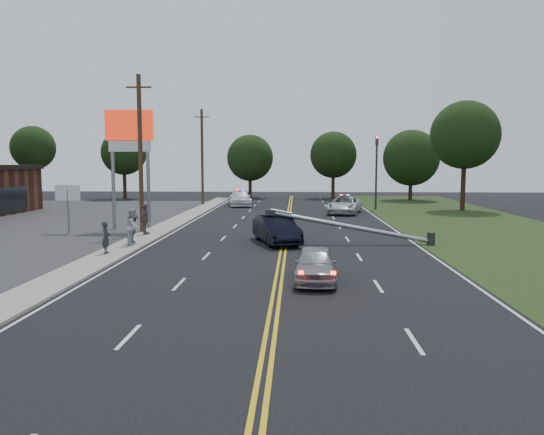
{
  "coord_description": "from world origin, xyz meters",
  "views": [
    {
      "loc": [
        0.68,
        -21.27,
        4.56
      ],
      "look_at": [
        -0.59,
        5.93,
        1.7
      ],
      "focal_mm": 35.0,
      "sensor_mm": 36.0,
      "label": 1
    }
  ],
  "objects_px": {
    "fallen_streetlight": "(360,228)",
    "bystander_b": "(133,227)",
    "bystander_c": "(134,228)",
    "traffic_signal": "(376,166)",
    "utility_pole_mid": "(140,154)",
    "crashed_sedan": "(276,229)",
    "bystander_a": "(106,237)",
    "pylon_sign": "(130,140)",
    "utility_pole_far": "(202,157)",
    "emergency_b": "(240,198)",
    "waiting_sedan": "(315,264)",
    "bystander_d": "(145,219)",
    "emergency_a": "(344,205)",
    "small_sign": "(68,197)"
  },
  "relations": [
    {
      "from": "utility_pole_mid",
      "to": "traffic_signal",
      "type": "bearing_deg",
      "value": 45.8
    },
    {
      "from": "crashed_sedan",
      "to": "waiting_sedan",
      "type": "height_order",
      "value": "crashed_sedan"
    },
    {
      "from": "traffic_signal",
      "to": "waiting_sedan",
      "type": "relative_size",
      "value": 1.8
    },
    {
      "from": "crashed_sedan",
      "to": "traffic_signal",
      "type": "bearing_deg",
      "value": 50.25
    },
    {
      "from": "small_sign",
      "to": "fallen_streetlight",
      "type": "height_order",
      "value": "small_sign"
    },
    {
      "from": "utility_pole_mid",
      "to": "fallen_streetlight",
      "type": "bearing_deg",
      "value": -16.64
    },
    {
      "from": "utility_pole_far",
      "to": "bystander_b",
      "type": "height_order",
      "value": "utility_pole_far"
    },
    {
      "from": "small_sign",
      "to": "utility_pole_mid",
      "type": "xyz_separation_m",
      "value": [
        4.8,
        0.0,
        2.75
      ]
    },
    {
      "from": "waiting_sedan",
      "to": "bystander_d",
      "type": "height_order",
      "value": "bystander_d"
    },
    {
      "from": "small_sign",
      "to": "bystander_b",
      "type": "xyz_separation_m",
      "value": [
        5.94,
        -5.48,
        -1.22
      ]
    },
    {
      "from": "pylon_sign",
      "to": "fallen_streetlight",
      "type": "xyz_separation_m",
      "value": [
        14.69,
        -6.0,
        -5.08
      ]
    },
    {
      "from": "traffic_signal",
      "to": "bystander_b",
      "type": "bearing_deg",
      "value": -124.87
    },
    {
      "from": "pylon_sign",
      "to": "traffic_signal",
      "type": "relative_size",
      "value": 1.13
    },
    {
      "from": "emergency_a",
      "to": "bystander_a",
      "type": "distance_m",
      "value": 25.6
    },
    {
      "from": "bystander_b",
      "to": "bystander_a",
      "type": "bearing_deg",
      "value": 167.74
    },
    {
      "from": "traffic_signal",
      "to": "utility_pole_mid",
      "type": "distance_m",
      "value": 25.12
    },
    {
      "from": "traffic_signal",
      "to": "utility_pole_mid",
      "type": "xyz_separation_m",
      "value": [
        -17.5,
        -18.0,
        0.88
      ]
    },
    {
      "from": "fallen_streetlight",
      "to": "bystander_b",
      "type": "height_order",
      "value": "bystander_b"
    },
    {
      "from": "emergency_b",
      "to": "emergency_a",
      "type": "bearing_deg",
      "value": -46.82
    },
    {
      "from": "fallen_streetlight",
      "to": "bystander_b",
      "type": "distance_m",
      "value": 12.34
    },
    {
      "from": "traffic_signal",
      "to": "emergency_b",
      "type": "relative_size",
      "value": 1.3
    },
    {
      "from": "emergency_a",
      "to": "emergency_b",
      "type": "xyz_separation_m",
      "value": [
        -10.11,
        7.93,
        0.02
      ]
    },
    {
      "from": "bystander_b",
      "to": "bystander_c",
      "type": "bearing_deg",
      "value": 15.38
    },
    {
      "from": "emergency_a",
      "to": "small_sign",
      "type": "bearing_deg",
      "value": -130.49
    },
    {
      "from": "pylon_sign",
      "to": "bystander_b",
      "type": "distance_m",
      "value": 9.26
    },
    {
      "from": "emergency_b",
      "to": "bystander_d",
      "type": "distance_m",
      "value": 23.06
    },
    {
      "from": "utility_pole_mid",
      "to": "utility_pole_far",
      "type": "bearing_deg",
      "value": 90.0
    },
    {
      "from": "utility_pole_mid",
      "to": "bystander_d",
      "type": "xyz_separation_m",
      "value": [
        0.56,
        -1.25,
        -4.01
      ]
    },
    {
      "from": "utility_pole_mid",
      "to": "bystander_a",
      "type": "height_order",
      "value": "utility_pole_mid"
    },
    {
      "from": "crashed_sedan",
      "to": "fallen_streetlight",
      "type": "bearing_deg",
      "value": -20.74
    },
    {
      "from": "traffic_signal",
      "to": "bystander_c",
      "type": "xyz_separation_m",
      "value": [
        -16.61,
        -22.62,
        -3.29
      ]
    },
    {
      "from": "utility_pole_far",
      "to": "waiting_sedan",
      "type": "distance_m",
      "value": 37.1
    },
    {
      "from": "pylon_sign",
      "to": "utility_pole_mid",
      "type": "xyz_separation_m",
      "value": [
        1.3,
        -2.0,
        -0.91
      ]
    },
    {
      "from": "bystander_d",
      "to": "crashed_sedan",
      "type": "bearing_deg",
      "value": -107.74
    },
    {
      "from": "traffic_signal",
      "to": "fallen_streetlight",
      "type": "bearing_deg",
      "value": -100.59
    },
    {
      "from": "fallen_streetlight",
      "to": "bystander_c",
      "type": "relative_size",
      "value": 5.86
    },
    {
      "from": "fallen_streetlight",
      "to": "bystander_d",
      "type": "distance_m",
      "value": 13.12
    },
    {
      "from": "emergency_b",
      "to": "bystander_d",
      "type": "relative_size",
      "value": 2.85
    },
    {
      "from": "pylon_sign",
      "to": "bystander_b",
      "type": "bearing_deg",
      "value": -71.95
    },
    {
      "from": "utility_pole_far",
      "to": "emergency_b",
      "type": "bearing_deg",
      "value": -6.46
    },
    {
      "from": "pylon_sign",
      "to": "emergency_b",
      "type": "height_order",
      "value": "pylon_sign"
    },
    {
      "from": "small_sign",
      "to": "emergency_a",
      "type": "xyz_separation_m",
      "value": [
        18.92,
        13.61,
        -1.57
      ]
    },
    {
      "from": "utility_pole_mid",
      "to": "waiting_sedan",
      "type": "xyz_separation_m",
      "value": [
        10.6,
        -13.28,
        -4.42
      ]
    },
    {
      "from": "traffic_signal",
      "to": "bystander_b",
      "type": "height_order",
      "value": "traffic_signal"
    },
    {
      "from": "utility_pole_far",
      "to": "bystander_c",
      "type": "distance_m",
      "value": 26.97
    },
    {
      "from": "bystander_b",
      "to": "crashed_sedan",
      "type": "bearing_deg",
      "value": -78.29
    },
    {
      "from": "crashed_sedan",
      "to": "bystander_b",
      "type": "bearing_deg",
      "value": 174.82
    },
    {
      "from": "bystander_a",
      "to": "bystander_c",
      "type": "distance_m",
      "value": 3.51
    },
    {
      "from": "pylon_sign",
      "to": "fallen_streetlight",
      "type": "bearing_deg",
      "value": -22.22
    },
    {
      "from": "crashed_sedan",
      "to": "emergency_a",
      "type": "xyz_separation_m",
      "value": [
        5.36,
        17.38,
        -0.04
      ]
    }
  ]
}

